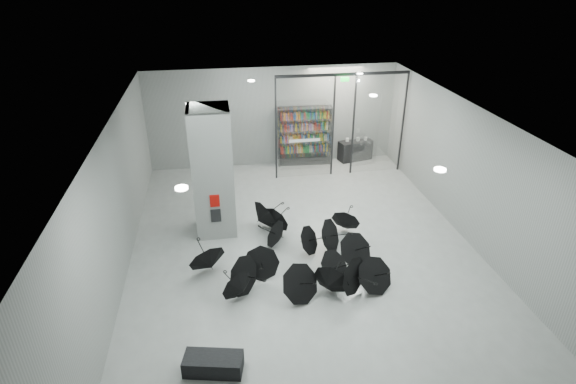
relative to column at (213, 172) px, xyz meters
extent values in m
plane|color=gray|center=(2.50, -2.00, -2.00)|extent=(14.00, 14.00, 0.00)
cube|color=slate|center=(2.50, -2.00, 2.00)|extent=(10.00, 14.00, 0.02)
cube|color=slate|center=(2.50, 5.00, 0.00)|extent=(10.00, 0.02, 4.00)
cube|color=slate|center=(-2.50, -2.00, 0.00)|extent=(0.02, 14.00, 4.00)
cube|color=slate|center=(7.50, -2.00, 0.00)|extent=(0.02, 14.00, 4.00)
cube|color=slate|center=(0.00, 0.00, 0.00)|extent=(1.20, 1.20, 4.00)
cube|color=#A50A07|center=(0.00, -0.62, -0.65)|extent=(0.28, 0.04, 0.38)
cube|color=black|center=(0.00, -0.62, -1.15)|extent=(0.30, 0.03, 0.42)
cube|color=#0CE533|center=(4.90, 3.30, 1.82)|extent=(0.30, 0.06, 0.15)
cube|color=silver|center=(3.50, 3.50, 0.00)|extent=(2.20, 0.02, 3.95)
cube|color=silver|center=(6.40, 3.50, 0.00)|extent=(2.00, 0.02, 3.95)
cube|color=black|center=(2.40, 3.50, 0.00)|extent=(0.06, 0.06, 4.00)
cube|color=black|center=(4.60, 3.50, 0.00)|extent=(0.06, 0.06, 4.00)
cube|color=black|center=(5.40, 3.50, 0.00)|extent=(0.06, 0.06, 4.00)
cube|color=black|center=(7.40, 3.50, 0.00)|extent=(0.06, 0.06, 4.00)
cube|color=black|center=(4.90, 3.50, 1.95)|extent=(5.00, 0.08, 0.10)
cube|color=black|center=(-0.22, -5.65, -1.81)|extent=(1.30, 0.77, 0.39)
cube|color=black|center=(5.97, 4.80, -1.58)|extent=(1.50, 0.87, 0.84)
camera|label=1|loc=(0.20, -12.62, 5.66)|focal=28.50mm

